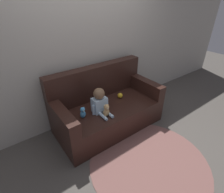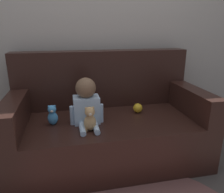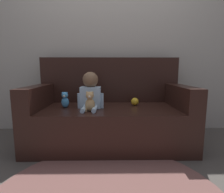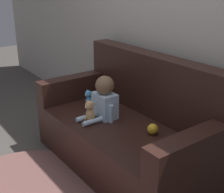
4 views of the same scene
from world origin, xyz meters
name	(u,v)px [view 2 (image 2 of 4)]	position (x,y,z in m)	size (l,w,h in m)	color
ground_plane	(109,158)	(0.00, 0.00, 0.00)	(12.00, 12.00, 0.00)	#4C4742
wall_back	(99,20)	(0.00, 0.53, 1.30)	(8.00, 0.05, 2.60)	#ADA89E
couch	(108,124)	(0.00, 0.07, 0.34)	(1.76, 0.88, 1.01)	black
person_baby	(86,103)	(-0.21, -0.07, 0.61)	(0.29, 0.36, 0.40)	silver
teddy_bear_brown	(90,119)	(-0.20, -0.23, 0.53)	(0.12, 0.09, 0.20)	tan
plush_toy_side	(53,115)	(-0.50, -0.05, 0.52)	(0.09, 0.08, 0.18)	#4C9EDB
toy_ball	(138,108)	(0.30, 0.07, 0.48)	(0.09, 0.09, 0.09)	gold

